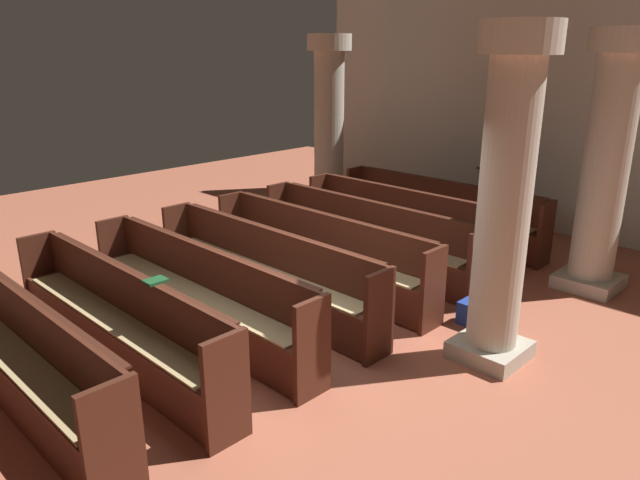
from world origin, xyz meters
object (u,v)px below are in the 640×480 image
(pew_row_0, at_px, (439,209))
(pillar_far_side, at_px, (329,122))
(hymn_book, at_px, (155,281))
(pew_row_5, at_px, (197,290))
(pew_row_3, at_px, (318,250))
(pew_row_7, at_px, (17,350))
(pillar_aisle_side, at_px, (607,160))
(pillar_aisle_rear, at_px, (505,196))
(lectern, at_px, (490,201))
(pew_row_4, at_px, (263,268))
(pew_row_6, at_px, (117,317))
(pew_row_2, at_px, (365,234))
(kneeler_box_blue, at_px, (475,314))
(pew_row_1, at_px, (405,221))

(pew_row_0, relative_size, pillar_far_side, 1.12)
(hymn_book, bearing_deg, pew_row_5, 122.77)
(pew_row_3, bearing_deg, pew_row_7, -90.00)
(pillar_aisle_side, height_order, pillar_aisle_rear, same)
(pew_row_5, bearing_deg, lectern, 88.21)
(pew_row_4, height_order, pillar_far_side, pillar_far_side)
(pillar_aisle_rear, xyz_separation_m, hymn_book, (-2.16, -2.60, -0.74))
(pew_row_0, xyz_separation_m, pew_row_6, (0.00, -5.80, 0.00))
(pew_row_2, height_order, kneeler_box_blue, pew_row_2)
(pew_row_2, bearing_deg, kneeler_box_blue, -13.73)
(pillar_aisle_side, distance_m, pillar_aisle_rear, 2.67)
(pew_row_5, xyz_separation_m, hymn_book, (0.50, -0.78, 0.48))
(lectern, distance_m, hymn_book, 7.00)
(pew_row_6, distance_m, pillar_aisle_rear, 4.04)
(pew_row_2, distance_m, pew_row_6, 3.87)
(pew_row_5, distance_m, pew_row_6, 0.97)
(kneeler_box_blue, bearing_deg, pew_row_6, -122.81)
(pew_row_6, distance_m, pillar_far_side, 6.52)
(pillar_aisle_rear, bearing_deg, pillar_aisle_side, 90.00)
(pew_row_3, xyz_separation_m, pew_row_7, (0.00, -3.87, 0.00))
(pew_row_5, bearing_deg, pew_row_2, 90.00)
(pew_row_6, distance_m, hymn_book, 0.72)
(pew_row_3, relative_size, pew_row_5, 1.00)
(pew_row_6, bearing_deg, pew_row_2, 90.00)
(pew_row_7, distance_m, pillar_far_side, 7.40)
(kneeler_box_blue, bearing_deg, pew_row_5, -132.21)
(lectern, bearing_deg, pew_row_4, -92.12)
(pew_row_2, relative_size, pew_row_7, 1.00)
(pew_row_4, relative_size, kneeler_box_blue, 10.39)
(pew_row_7, bearing_deg, pew_row_5, 90.00)
(pew_row_4, bearing_deg, pew_row_6, -90.00)
(pew_row_0, height_order, pew_row_5, same)
(pew_row_1, height_order, pillar_aisle_rear, pillar_aisle_rear)
(pew_row_6, height_order, pillar_far_side, pillar_far_side)
(pew_row_0, distance_m, pew_row_4, 3.87)
(kneeler_box_blue, bearing_deg, lectern, 117.16)
(pillar_far_side, relative_size, kneeler_box_blue, 9.25)
(pew_row_7, bearing_deg, pew_row_1, 90.00)
(pew_row_0, height_order, lectern, lectern)
(pew_row_1, relative_size, lectern, 3.48)
(pew_row_2, height_order, pew_row_4, same)
(pew_row_0, bearing_deg, pew_row_4, -90.00)
(pew_row_5, bearing_deg, pew_row_7, -90.00)
(pew_row_7, height_order, pillar_aisle_rear, pillar_aisle_rear)
(pew_row_0, bearing_deg, pew_row_1, -90.00)
(pew_row_0, bearing_deg, pillar_aisle_rear, -48.61)
(pew_row_0, xyz_separation_m, pew_row_4, (0.00, -3.87, 0.00))
(pew_row_4, height_order, pew_row_5, same)
(pew_row_2, bearing_deg, pew_row_3, -90.00)
(pew_row_1, bearing_deg, pew_row_0, 90.00)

